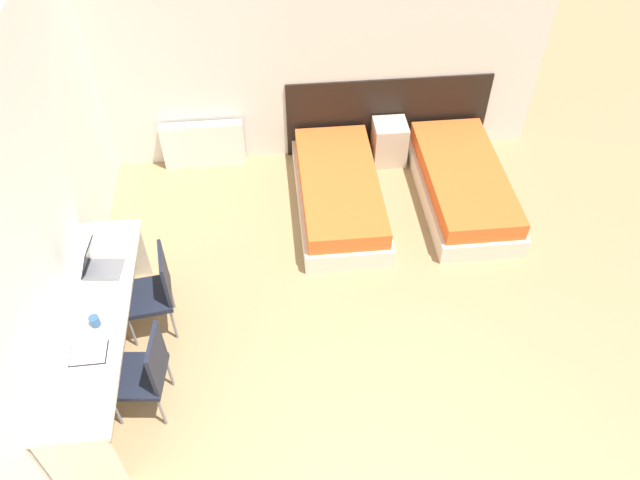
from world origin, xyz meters
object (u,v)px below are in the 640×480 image
(bed_near_window, at_px, (339,193))
(chair_near_notebook, at_px, (145,371))
(nightstand, at_px, (389,142))
(laptop, at_px, (98,265))
(bed_near_door, at_px, (462,185))
(chair_near_laptop, at_px, (154,290))

(bed_near_window, relative_size, chair_near_notebook, 2.07)
(bed_near_window, height_order, nightstand, nightstand)
(bed_near_window, xyz_separation_m, chair_near_notebook, (-1.80, -2.24, 0.30))
(nightstand, height_order, laptop, laptop)
(bed_near_door, relative_size, chair_near_laptop, 2.07)
(bed_near_door, distance_m, chair_near_notebook, 3.89)
(bed_near_door, bearing_deg, nightstand, 131.70)
(bed_near_door, bearing_deg, bed_near_window, 180.00)
(bed_near_door, xyz_separation_m, nightstand, (-0.68, 0.77, 0.05))
(chair_near_laptop, relative_size, laptop, 2.71)
(laptop, bearing_deg, nightstand, 41.73)
(bed_near_door, bearing_deg, chair_near_notebook, -144.72)
(chair_near_laptop, bearing_deg, laptop, 163.28)
(nightstand, distance_m, chair_near_laptop, 3.32)
(chair_near_notebook, height_order, laptop, laptop)
(nightstand, xyz_separation_m, chair_near_laptop, (-2.49, -2.19, 0.24))
(bed_near_window, distance_m, laptop, 2.66)
(bed_near_window, bearing_deg, chair_near_notebook, -128.83)
(bed_near_window, height_order, chair_near_laptop, chair_near_laptop)
(chair_near_laptop, distance_m, chair_near_notebook, 0.82)
(bed_near_window, relative_size, chair_near_laptop, 2.07)
(chair_near_notebook, xyz_separation_m, laptop, (-0.41, 0.89, 0.29))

